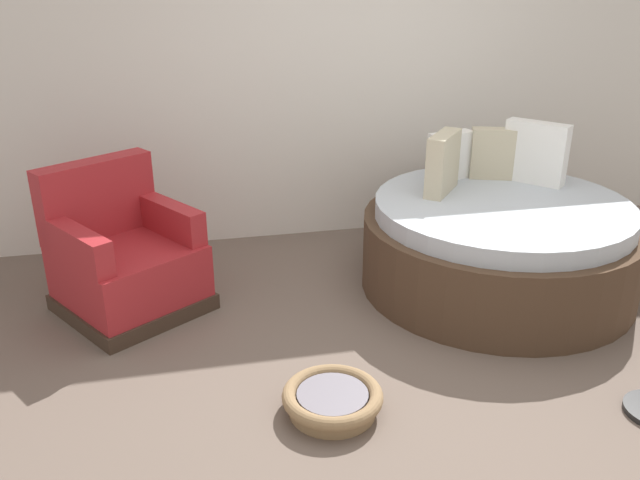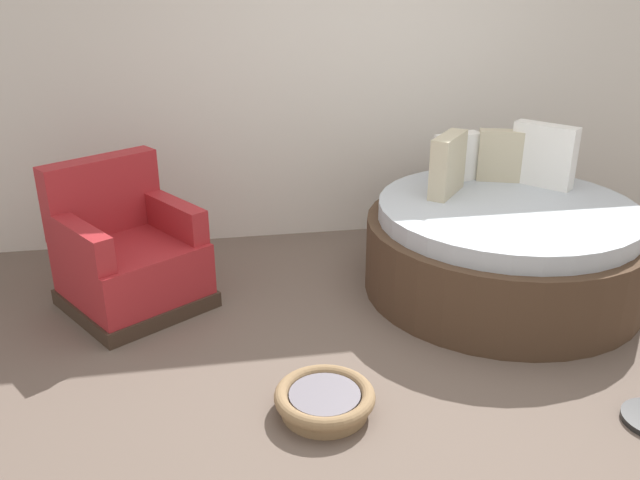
% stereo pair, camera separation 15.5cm
% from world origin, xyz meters
% --- Properties ---
extents(ground_plane, '(8.00, 8.00, 0.02)m').
position_xyz_m(ground_plane, '(0.00, 0.00, -0.01)').
color(ground_plane, '#66564C').
extents(back_wall, '(8.00, 0.12, 2.68)m').
position_xyz_m(back_wall, '(0.00, 2.13, 1.34)').
color(back_wall, silver).
rests_on(back_wall, ground_plane).
extents(round_daybed, '(1.85, 1.85, 1.06)m').
position_xyz_m(round_daybed, '(0.89, 0.84, 0.32)').
color(round_daybed, '#473323').
rests_on(round_daybed, ground_plane).
extents(red_armchair, '(1.11, 1.11, 0.94)m').
position_xyz_m(red_armchair, '(-1.59, 1.06, 0.33)').
color(red_armchair, '#38281E').
rests_on(red_armchair, ground_plane).
extents(pet_basket, '(0.51, 0.51, 0.13)m').
position_xyz_m(pet_basket, '(-0.54, -0.30, 0.07)').
color(pet_basket, '#8E704C').
rests_on(pet_basket, ground_plane).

